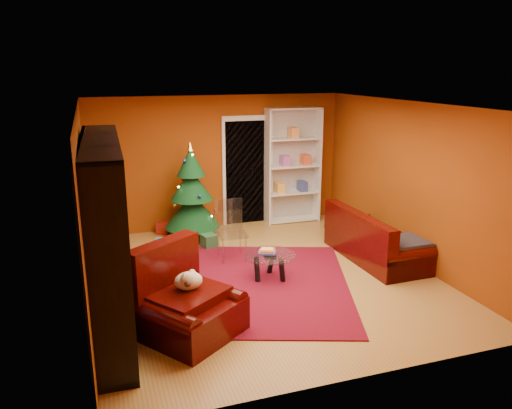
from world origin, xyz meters
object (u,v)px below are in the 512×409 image
object	(u,v)px
gift_box_red	(163,228)
acrylic_chair	(232,234)
white_bookshelf	(293,166)
christmas_tree	(192,192)
rug	(256,284)
sofa	(376,235)
armchair	(189,300)
gift_box_green	(209,241)
dog	(188,281)
media_unit	(106,234)
coffee_table	(270,267)
gift_box_teal	(163,248)

from	to	relation	value
gift_box_red	acrylic_chair	distance (m)	1.99
white_bookshelf	acrylic_chair	distance (m)	2.58
christmas_tree	rug	bearing A→B (deg)	-79.08
sofa	armchair	bearing A→B (deg)	111.45
gift_box_green	dog	world-z (taller)	dog
sofa	christmas_tree	bearing A→B (deg)	51.69
dog	armchair	bearing A→B (deg)	-135.00
gift_box_red	armchair	size ratio (longest dim) A/B	0.20
gift_box_red	armchair	distance (m)	3.93
media_unit	sofa	size ratio (longest dim) A/B	1.53
sofa	gift_box_red	bearing A→B (deg)	50.95
rug	white_bookshelf	distance (m)	3.49
armchair	acrylic_chair	world-z (taller)	acrylic_chair
sofa	acrylic_chair	distance (m)	2.40
gift_box_red	sofa	world-z (taller)	sofa
rug	sofa	bearing A→B (deg)	9.34
media_unit	christmas_tree	size ratio (longest dim) A/B	1.64
christmas_tree	gift_box_red	xyz separation A→B (m)	(-0.50, 0.44, -0.78)
christmas_tree	white_bookshelf	distance (m)	2.24
white_bookshelf	media_unit	bearing A→B (deg)	-137.93
gift_box_green	coffee_table	size ratio (longest dim) A/B	0.30
christmas_tree	dog	size ratio (longest dim) A/B	4.59
rug	media_unit	world-z (taller)	media_unit
rug	armchair	xyz separation A→B (m)	(-1.19, -1.08, 0.43)
gift_box_green	gift_box_red	xyz separation A→B (m)	(-0.67, 1.04, -0.01)
white_bookshelf	acrylic_chair	bearing A→B (deg)	-134.64
gift_box_teal	gift_box_green	world-z (taller)	gift_box_teal
media_unit	dog	bearing A→B (deg)	-30.49
gift_box_green	acrylic_chair	distance (m)	0.81
dog	white_bookshelf	bearing A→B (deg)	17.06
media_unit	sofa	world-z (taller)	media_unit
white_bookshelf	christmas_tree	bearing A→B (deg)	-167.77
gift_box_green	gift_box_red	world-z (taller)	gift_box_green
media_unit	gift_box_red	distance (m)	3.62
gift_box_teal	white_bookshelf	distance (m)	3.24
armchair	media_unit	bearing A→B (deg)	108.67
christmas_tree	gift_box_teal	bearing A→B (deg)	-131.71
coffee_table	rug	bearing A→B (deg)	-155.07
armchair	coffee_table	bearing A→B (deg)	3.81
media_unit	white_bookshelf	size ratio (longest dim) A/B	1.26
armchair	gift_box_teal	bearing A→B (deg)	52.89
gift_box_red	dog	distance (m)	3.88
christmas_tree	acrylic_chair	distance (m)	1.43
acrylic_chair	sofa	bearing A→B (deg)	-14.53
gift_box_red	armchair	bearing A→B (deg)	-93.43
gift_box_red	acrylic_chair	world-z (taller)	acrylic_chair
christmas_tree	white_bookshelf	size ratio (longest dim) A/B	0.76
rug	sofa	distance (m)	2.30
white_bookshelf	gift_box_green	bearing A→B (deg)	-151.79
armchair	dog	distance (m)	0.23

